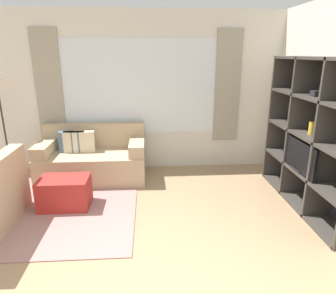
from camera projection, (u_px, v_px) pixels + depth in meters
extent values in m
cube|color=silver|center=(140.00, 93.00, 5.17)|extent=(6.08, 0.07, 2.70)
cube|color=white|center=(140.00, 87.00, 5.10)|extent=(2.68, 0.01, 1.60)
cube|color=#9E9984|center=(49.00, 88.00, 4.99)|extent=(0.44, 0.03, 1.90)
cube|color=#9E9984|center=(227.00, 87.00, 5.18)|extent=(0.44, 0.03, 1.90)
cube|color=gray|center=(54.00, 208.00, 4.05)|extent=(2.21, 2.21, 0.01)
cube|color=#232328|center=(326.00, 136.00, 3.88)|extent=(0.02, 2.02, 1.97)
cube|color=#3D3833|center=(328.00, 144.00, 3.54)|extent=(0.38, 0.04, 1.97)
cube|color=#3D3833|center=(300.00, 130.00, 4.19)|extent=(0.38, 0.04, 1.97)
cube|color=#3D3833|center=(280.00, 120.00, 4.83)|extent=(0.38, 0.04, 1.97)
cube|color=#3D3833|center=(302.00, 203.00, 4.15)|extent=(0.38, 2.02, 0.04)
cube|color=#3D3833|center=(307.00, 171.00, 4.01)|extent=(0.38, 2.02, 0.04)
cube|color=#3D3833|center=(313.00, 136.00, 3.87)|extent=(0.38, 2.02, 0.04)
cube|color=#3D3833|center=(318.00, 98.00, 3.72)|extent=(0.38, 2.02, 0.04)
cube|color=#3D3833|center=(324.00, 58.00, 3.58)|extent=(0.38, 2.02, 0.04)
cube|color=black|center=(299.00, 156.00, 3.93)|extent=(0.04, 0.82, 0.42)
cube|color=black|center=(299.00, 170.00, 3.99)|extent=(0.10, 0.24, 0.03)
cylinder|color=gold|center=(312.00, 128.00, 3.85)|extent=(0.08, 0.08, 0.16)
cube|color=#388947|center=(305.00, 166.00, 4.03)|extent=(0.06, 0.06, 0.10)
cube|color=#232328|center=(317.00, 94.00, 3.72)|extent=(0.12, 0.12, 0.07)
cube|color=tan|center=(93.00, 166.00, 4.95)|extent=(1.70, 0.87, 0.46)
cube|color=tan|center=(95.00, 135.00, 5.14)|extent=(1.70, 0.18, 0.41)
cube|color=tan|center=(46.00, 148.00, 4.80)|extent=(0.24, 0.81, 0.19)
cube|color=tan|center=(137.00, 146.00, 4.90)|extent=(0.24, 0.81, 0.19)
cube|color=beige|center=(84.00, 142.00, 4.88)|extent=(0.35, 0.15, 0.34)
cube|color=slate|center=(70.00, 142.00, 4.87)|extent=(0.35, 0.14, 0.34)
cube|color=beige|center=(74.00, 142.00, 4.87)|extent=(0.35, 0.14, 0.34)
cube|color=#A82823|center=(65.00, 193.00, 4.03)|extent=(0.65, 0.44, 0.42)
cylinder|color=black|center=(12.00, 175.00, 5.13)|extent=(0.26, 0.26, 0.02)
cylinder|color=#2D2D30|center=(4.00, 128.00, 4.88)|extent=(0.03, 0.03, 1.62)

